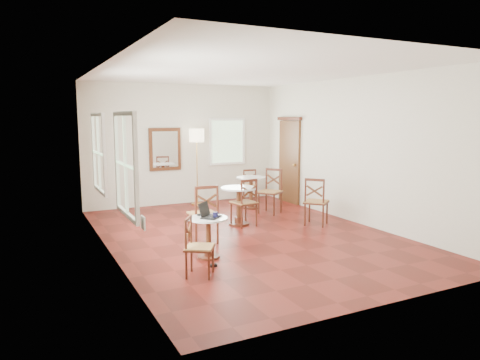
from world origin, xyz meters
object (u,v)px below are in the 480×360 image
(navy_mug, at_px, (216,215))
(water_glass, at_px, (211,216))
(cafe_table_near, at_px, (208,233))
(chair_mid_b, at_px, (316,202))
(power_adapter, at_px, (213,265))
(cafe_table_back, at_px, (251,189))
(mouse, at_px, (199,215))
(chair_near_a, at_px, (204,214))
(floor_lamp, at_px, (197,141))
(chair_back_a, at_px, (248,185))
(cafe_table_mid, at_px, (239,202))
(chair_near_b, at_px, (198,247))
(chair_back_b, at_px, (271,191))
(chair_mid_a, at_px, (245,202))
(laptop, at_px, (208,214))

(navy_mug, xyz_separation_m, water_glass, (-0.09, -0.03, 0.00))
(cafe_table_near, relative_size, chair_mid_b, 0.66)
(water_glass, xyz_separation_m, power_adapter, (-0.11, -0.31, -0.67))
(cafe_table_back, distance_m, mouse, 3.83)
(chair_near_a, height_order, navy_mug, chair_near_a)
(cafe_table_back, distance_m, floor_lamp, 1.81)
(chair_mid_b, relative_size, chair_back_a, 1.16)
(cafe_table_mid, bearing_deg, cafe_table_near, -128.68)
(chair_near_b, xyz_separation_m, mouse, (0.35, 0.85, 0.25))
(mouse, bearing_deg, cafe_table_mid, 67.61)
(cafe_table_mid, relative_size, chair_back_b, 0.76)
(power_adapter, bearing_deg, mouse, 87.91)
(chair_near_b, xyz_separation_m, navy_mug, (0.52, 0.59, 0.28))
(floor_lamp, xyz_separation_m, power_adapter, (-1.49, -4.52, -1.59))
(cafe_table_back, bearing_deg, chair_near_a, -133.13)
(cafe_table_near, bearing_deg, chair_back_b, 43.57)
(chair_near_a, distance_m, chair_mid_b, 2.54)
(water_glass, bearing_deg, cafe_table_back, 53.42)
(water_glass, bearing_deg, cafe_table_mid, 53.19)
(cafe_table_mid, relative_size, chair_mid_a, 0.80)
(cafe_table_mid, bearing_deg, mouse, -133.36)
(chair_near_b, relative_size, floor_lamp, 0.43)
(laptop, xyz_separation_m, mouse, (-0.09, 0.17, -0.04))
(mouse, bearing_deg, chair_mid_b, 37.06)
(power_adapter, bearing_deg, floor_lamp, 71.74)
(cafe_table_back, relative_size, laptop, 1.83)
(floor_lamp, relative_size, laptop, 4.58)
(chair_back_a, relative_size, navy_mug, 7.16)
(cafe_table_mid, xyz_separation_m, floor_lamp, (0.01, 2.37, 1.13))
(navy_mug, relative_size, power_adapter, 1.14)
(chair_back_b, bearing_deg, chair_mid_a, -86.89)
(floor_lamp, relative_size, water_glass, 19.92)
(cafe_table_back, relative_size, floor_lamp, 0.40)
(cafe_table_near, bearing_deg, water_glass, -87.80)
(power_adapter, bearing_deg, cafe_table_mid, 55.40)
(cafe_table_near, distance_m, chair_near_a, 0.85)
(chair_back_b, height_order, laptop, chair_back_b)
(floor_lamp, height_order, water_glass, floor_lamp)
(chair_near_a, xyz_separation_m, power_adapter, (-0.35, -1.23, -0.50))
(chair_mid_b, bearing_deg, cafe_table_near, 69.44)
(cafe_table_mid, bearing_deg, chair_back_a, 58.38)
(chair_near_a, bearing_deg, laptop, 75.35)
(chair_back_a, distance_m, chair_back_b, 1.62)
(cafe_table_near, bearing_deg, chair_near_a, 73.16)
(cafe_table_back, xyz_separation_m, chair_near_a, (-2.14, -2.29, 0.04))
(navy_mug, bearing_deg, cafe_table_back, 54.14)
(mouse, bearing_deg, power_adapter, -71.13)
(chair_back_a, height_order, power_adapter, chair_back_a)
(chair_mid_a, xyz_separation_m, power_adapter, (-1.54, -2.01, -0.46))
(floor_lamp, bearing_deg, chair_mid_b, -65.88)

